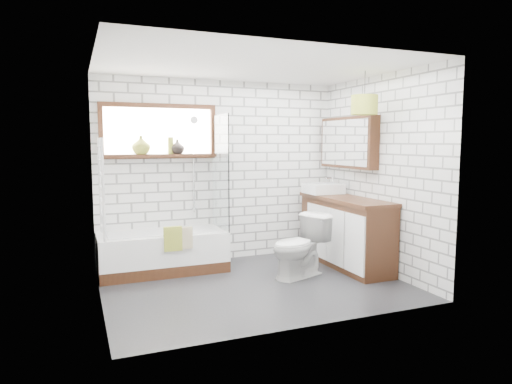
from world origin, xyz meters
name	(u,v)px	position (x,y,z in m)	size (l,w,h in m)	color
floor	(255,285)	(0.00, 0.00, -0.01)	(3.40, 2.60, 0.01)	black
ceiling	(255,65)	(0.00, 0.00, 2.50)	(3.40, 2.60, 0.01)	white
wall_back	(221,171)	(0.00, 1.30, 1.25)	(3.40, 0.01, 2.50)	white
wall_front	(310,189)	(0.00, -1.30, 1.25)	(3.40, 0.01, 2.50)	white
wall_left	(97,183)	(-1.70, 0.00, 1.25)	(0.01, 2.60, 2.50)	white
wall_right	(379,174)	(1.70, 0.00, 1.25)	(0.01, 2.60, 2.50)	white
window	(159,131)	(-0.85, 1.26, 1.80)	(1.52, 0.16, 0.68)	black
towel_radiator	(102,188)	(-1.66, 0.00, 1.20)	(0.06, 0.52, 1.00)	white
mirror_cabinet	(348,143)	(1.62, 0.60, 1.65)	(0.16, 1.20, 0.70)	black
shower_riser	(193,165)	(-0.40, 1.26, 1.35)	(0.02, 0.02, 1.30)	silver
bathtub	(163,252)	(-0.89, 0.95, 0.26)	(1.59, 0.70, 0.51)	white
shower_screen	(220,172)	(-0.12, 0.95, 1.26)	(0.02, 0.72, 1.50)	white
towel_green	(173,239)	(-0.83, 0.60, 0.49)	(0.22, 0.06, 0.30)	olive
towel_beige	(184,238)	(-0.70, 0.60, 0.49)	(0.21, 0.05, 0.27)	tan
vanity	(345,231)	(1.44, 0.34, 0.47)	(0.52, 1.63, 0.93)	black
basin	(323,188)	(1.38, 0.84, 1.00)	(0.48, 0.42, 0.14)	white
tap	(333,183)	(1.54, 0.84, 1.07)	(0.03, 0.03, 0.17)	silver
toilet	(299,246)	(0.63, 0.10, 0.39)	(0.76, 0.43, 0.77)	white
vase_olive	(141,147)	(-1.09, 1.23, 1.60)	(0.23, 0.23, 0.24)	olive
vase_dark	(177,148)	(-0.62, 1.23, 1.58)	(0.19, 0.19, 0.19)	black
bottle	(171,147)	(-0.71, 1.23, 1.59)	(0.07, 0.07, 0.22)	olive
pendant	(364,105)	(1.35, -0.14, 2.10)	(0.32, 0.32, 0.23)	olive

